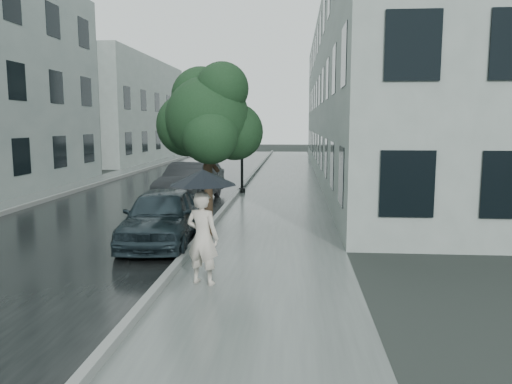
# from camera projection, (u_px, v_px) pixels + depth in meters

# --- Properties ---
(ground) EXTENTS (120.00, 120.00, 0.00)m
(ground) POSITION_uv_depth(u_px,v_px,m) (254.00, 269.00, 10.12)
(ground) COLOR black
(ground) RESTS_ON ground
(sidewalk) EXTENTS (3.50, 60.00, 0.01)m
(sidewalk) POSITION_uv_depth(u_px,v_px,m) (282.00, 190.00, 21.95)
(sidewalk) COLOR slate
(sidewalk) RESTS_ON ground
(kerb_near) EXTENTS (0.15, 60.00, 0.15)m
(kerb_near) POSITION_uv_depth(u_px,v_px,m) (241.00, 188.00, 22.08)
(kerb_near) COLOR slate
(kerb_near) RESTS_ON ground
(asphalt_road) EXTENTS (6.85, 60.00, 0.00)m
(asphalt_road) POSITION_uv_depth(u_px,v_px,m) (164.00, 189.00, 22.37)
(asphalt_road) COLOR black
(asphalt_road) RESTS_ON ground
(kerb_far) EXTENTS (0.15, 60.00, 0.15)m
(kerb_far) POSITION_uv_depth(u_px,v_px,m) (88.00, 187.00, 22.63)
(kerb_far) COLOR slate
(kerb_far) RESTS_ON ground
(sidewalk_far) EXTENTS (1.70, 60.00, 0.01)m
(sidewalk_far) POSITION_uv_depth(u_px,v_px,m) (68.00, 188.00, 22.71)
(sidewalk_far) COLOR #4C5451
(sidewalk_far) RESTS_ON ground
(building_near) EXTENTS (7.02, 36.00, 9.00)m
(building_near) POSITION_uv_depth(u_px,v_px,m) (378.00, 96.00, 28.33)
(building_near) COLOR #8D9A95
(building_near) RESTS_ON ground
(building_far_b) EXTENTS (7.02, 18.00, 8.00)m
(building_far_b) POSITION_uv_depth(u_px,v_px,m) (115.00, 110.00, 40.27)
(building_far_b) COLOR #8D9A95
(building_far_b) RESTS_ON ground
(pedestrian) EXTENTS (0.73, 0.59, 1.73)m
(pedestrian) POSITION_uv_depth(u_px,v_px,m) (203.00, 238.00, 9.08)
(pedestrian) COLOR #BCB5A5
(pedestrian) RESTS_ON sidewalk
(umbrella) EXTENTS (1.44, 1.44, 1.23)m
(umbrella) POSITION_uv_depth(u_px,v_px,m) (203.00, 177.00, 8.94)
(umbrella) COLOR black
(umbrella) RESTS_ON ground
(street_tree) EXTENTS (2.83, 2.57, 4.47)m
(street_tree) POSITION_uv_depth(u_px,v_px,m) (208.00, 118.00, 12.86)
(street_tree) COLOR #332619
(street_tree) RESTS_ON ground
(lamp_post) EXTENTS (0.85, 0.32, 5.16)m
(lamp_post) POSITION_uv_depth(u_px,v_px,m) (238.00, 123.00, 20.90)
(lamp_post) COLOR black
(lamp_post) RESTS_ON ground
(car_near) EXTENTS (1.87, 4.10, 1.36)m
(car_near) POSITION_uv_depth(u_px,v_px,m) (161.00, 216.00, 12.20)
(car_near) COLOR #1A262C
(car_near) RESTS_ON ground
(car_far) EXTENTS (2.01, 4.57, 1.46)m
(car_far) POSITION_uv_depth(u_px,v_px,m) (190.00, 182.00, 18.89)
(car_far) COLOR #272A2D
(car_far) RESTS_ON ground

